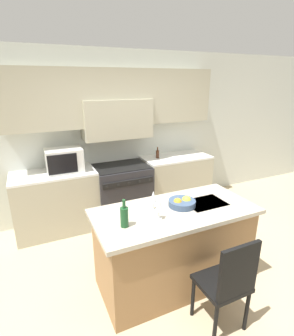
# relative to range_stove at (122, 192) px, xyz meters

# --- Properties ---
(ground_plane) EXTENTS (10.00, 10.00, 0.00)m
(ground_plane) POSITION_rel_range_stove_xyz_m (0.00, -1.87, -0.46)
(ground_plane) COLOR tan
(back_cabinetry) EXTENTS (10.00, 0.46, 2.70)m
(back_cabinetry) POSITION_rel_range_stove_xyz_m (0.00, 0.27, 1.13)
(back_cabinetry) COLOR silver
(back_cabinetry) RESTS_ON ground_plane
(back_counter) EXTENTS (3.28, 0.62, 0.94)m
(back_counter) POSITION_rel_range_stove_xyz_m (0.00, 0.02, 0.01)
(back_counter) COLOR #B2AD93
(back_counter) RESTS_ON ground_plane
(range_stove) EXTENTS (0.88, 0.70, 0.91)m
(range_stove) POSITION_rel_range_stove_xyz_m (0.00, 0.00, 0.00)
(range_stove) COLOR #2D2D33
(range_stove) RESTS_ON ground_plane
(microwave) EXTENTS (0.51, 0.37, 0.34)m
(microwave) POSITION_rel_range_stove_xyz_m (-0.87, 0.02, 0.66)
(microwave) COLOR silver
(microwave) RESTS_ON back_counter
(kitchen_island) EXTENTS (1.74, 0.82, 0.93)m
(kitchen_island) POSITION_rel_range_stove_xyz_m (0.01, -1.69, 0.01)
(kitchen_island) COLOR olive
(kitchen_island) RESTS_ON ground_plane
(island_chair) EXTENTS (0.42, 0.40, 0.98)m
(island_chair) POSITION_rel_range_stove_xyz_m (0.13, -2.43, 0.09)
(island_chair) COLOR black
(island_chair) RESTS_ON ground_plane
(wine_bottle) EXTENTS (0.08, 0.08, 0.27)m
(wine_bottle) POSITION_rel_range_stove_xyz_m (-0.59, -1.78, 0.57)
(wine_bottle) COLOR #194723
(wine_bottle) RESTS_ON kitchen_island
(wine_glass_near) EXTENTS (0.07, 0.07, 0.22)m
(wine_glass_near) POSITION_rel_range_stove_xyz_m (-0.23, -1.79, 0.62)
(wine_glass_near) COLOR white
(wine_glass_near) RESTS_ON kitchen_island
(wine_glass_far) EXTENTS (0.07, 0.07, 0.22)m
(wine_glass_far) POSITION_rel_range_stove_xyz_m (-0.20, -1.60, 0.62)
(wine_glass_far) COLOR white
(wine_glass_far) RESTS_ON kitchen_island
(fruit_bowl) EXTENTS (0.29, 0.29, 0.11)m
(fruit_bowl) POSITION_rel_range_stove_xyz_m (0.12, -1.65, 0.51)
(fruit_bowl) COLOR #384C6B
(fruit_bowl) RESTS_ON kitchen_island
(oil_bottle_on_counter) EXTENTS (0.06, 0.06, 0.19)m
(oil_bottle_on_counter) POSITION_rel_range_stove_xyz_m (0.70, 0.07, 0.56)
(oil_bottle_on_counter) COLOR #422314
(oil_bottle_on_counter) RESTS_ON back_counter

